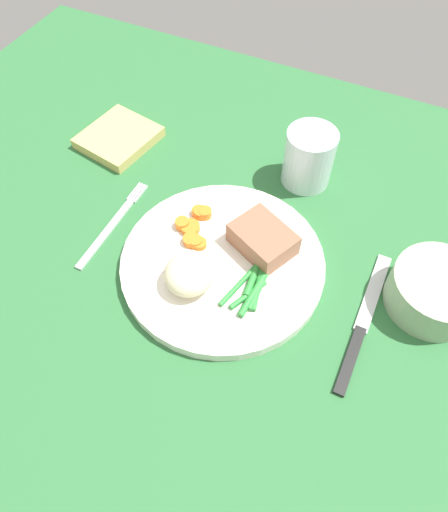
% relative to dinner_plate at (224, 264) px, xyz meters
% --- Properties ---
extents(dining_table, '(1.20, 0.90, 0.02)m').
position_rel_dinner_plate_xyz_m(dining_table, '(-0.00, 0.01, -0.02)').
color(dining_table, '#2D6B38').
rests_on(dining_table, ground).
extents(dinner_plate, '(0.26, 0.26, 0.02)m').
position_rel_dinner_plate_xyz_m(dinner_plate, '(0.00, 0.00, 0.00)').
color(dinner_plate, white).
rests_on(dinner_plate, dining_table).
extents(meat_portion, '(0.10, 0.09, 0.03)m').
position_rel_dinner_plate_xyz_m(meat_portion, '(0.04, 0.04, 0.02)').
color(meat_portion, '#936047').
rests_on(meat_portion, dinner_plate).
extents(mashed_potatoes, '(0.06, 0.06, 0.04)m').
position_rel_dinner_plate_xyz_m(mashed_potatoes, '(-0.02, -0.05, 0.03)').
color(mashed_potatoes, beige).
rests_on(mashed_potatoes, dinner_plate).
extents(carrot_slices, '(0.05, 0.07, 0.01)m').
position_rel_dinner_plate_xyz_m(carrot_slices, '(-0.06, 0.03, 0.01)').
color(carrot_slices, orange).
rests_on(carrot_slices, dinner_plate).
extents(green_beans, '(0.05, 0.09, 0.01)m').
position_rel_dinner_plate_xyz_m(green_beans, '(0.05, -0.02, 0.01)').
color(green_beans, '#2D8C38').
rests_on(green_beans, dinner_plate).
extents(fork, '(0.01, 0.17, 0.00)m').
position_rel_dinner_plate_xyz_m(fork, '(-0.17, -0.00, -0.01)').
color(fork, silver).
rests_on(fork, dining_table).
extents(knife, '(0.02, 0.20, 0.01)m').
position_rel_dinner_plate_xyz_m(knife, '(0.19, -0.00, -0.01)').
color(knife, black).
rests_on(knife, dining_table).
extents(water_glass, '(0.07, 0.07, 0.09)m').
position_rel_dinner_plate_xyz_m(water_glass, '(0.04, 0.20, 0.03)').
color(water_glass, silver).
rests_on(water_glass, dining_table).
extents(salad_bowl, '(0.11, 0.11, 0.05)m').
position_rel_dinner_plate_xyz_m(salad_bowl, '(0.25, 0.06, 0.02)').
color(salad_bowl, '#99B28C').
rests_on(salad_bowl, dining_table).
extents(napkin, '(0.12, 0.13, 0.02)m').
position_rel_dinner_plate_xyz_m(napkin, '(-0.26, 0.15, 0.00)').
color(napkin, '#DBBC6B').
rests_on(napkin, dining_table).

